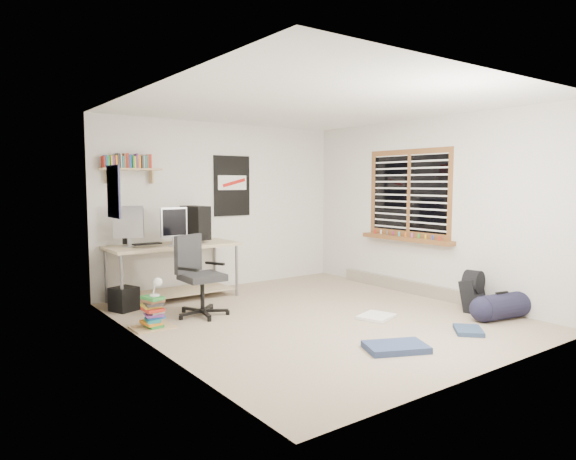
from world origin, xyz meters
TOP-DOWN VIEW (x-y plane):
  - floor at (0.00, 0.00)m, footprint 4.00×4.50m
  - ceiling at (0.00, 0.00)m, footprint 4.00×4.50m
  - back_wall at (0.00, 2.25)m, footprint 4.00×0.01m
  - left_wall at (-2.00, 0.00)m, footprint 0.01×4.50m
  - right_wall at (2.00, 0.00)m, footprint 0.01×4.50m
  - desk at (-0.99, 1.89)m, footprint 1.91×1.37m
  - monitor_left at (-1.58, 1.91)m, footprint 0.38×0.26m
  - monitor_right at (-1.06, 1.68)m, footprint 0.36×0.10m
  - pc_tower at (-0.61, 1.96)m, footprint 0.29×0.48m
  - keyboard at (-1.39, 1.78)m, footprint 0.37×0.14m
  - speaker_left at (-1.59, 2.00)m, footprint 0.11×0.11m
  - speaker_right at (-0.93, 1.89)m, footprint 0.09×0.09m
  - office_chair at (-1.06, 0.87)m, footprint 0.85×0.85m
  - wall_shelf at (-1.45, 2.14)m, footprint 0.80×0.22m
  - poster_back_wall at (0.15, 2.23)m, footprint 0.62×0.03m
  - poster_left_wall at (-1.99, 1.20)m, footprint 0.02×0.42m
  - window at (1.95, 0.30)m, footprint 0.10×1.50m
  - baseboard_heater at (1.96, 0.30)m, footprint 0.08×2.50m
  - backpack at (1.75, -0.94)m, footprint 0.35×0.30m
  - duffel_bag at (1.69, -1.36)m, footprint 0.35×0.35m
  - tshirt at (0.54, -0.46)m, footprint 0.49×0.45m
  - jeans_a at (-0.16, -1.40)m, footprint 0.68×0.58m
  - jeans_b at (0.91, -1.46)m, footprint 0.45×0.45m
  - book_stack at (-1.75, 0.71)m, footprint 0.43×0.36m
  - desk_lamp at (-1.73, 0.69)m, footprint 0.13×0.19m
  - subwoofer at (-1.75, 1.66)m, footprint 0.36×0.36m

SIDE VIEW (x-z plane):
  - floor at x=0.00m, z-range -0.01..0.00m
  - tshirt at x=0.54m, z-range 0.00..0.04m
  - jeans_b at x=0.91m, z-range 0.00..0.05m
  - jeans_a at x=-0.16m, z-range 0.00..0.06m
  - baseboard_heater at x=1.96m, z-range 0.00..0.18m
  - duffel_bag at x=1.69m, z-range -0.16..0.44m
  - subwoofer at x=-1.75m, z-range -0.02..0.30m
  - book_stack at x=-1.75m, z-range 0.01..0.29m
  - backpack at x=1.75m, z-range 0.00..0.40m
  - desk at x=-0.99m, z-range -0.03..0.76m
  - desk_lamp at x=-1.73m, z-range 0.29..0.47m
  - office_chair at x=-1.06m, z-range 0.00..0.98m
  - keyboard at x=-1.39m, z-range 0.80..0.82m
  - speaker_right at x=-0.93m, z-range 0.80..0.96m
  - speaker_left at x=-1.59m, z-range 0.80..0.98m
  - monitor_right at x=-1.06m, z-range 0.80..1.19m
  - monitor_left at x=-1.58m, z-range 0.80..1.22m
  - pc_tower at x=-0.61m, z-range 0.80..1.27m
  - back_wall at x=0.00m, z-range 0.00..2.50m
  - left_wall at x=-2.00m, z-range 0.00..2.50m
  - right_wall at x=2.00m, z-range 0.00..2.50m
  - window at x=1.95m, z-range 0.82..2.08m
  - poster_left_wall at x=-1.99m, z-range 1.20..1.80m
  - poster_back_wall at x=0.15m, z-range 1.09..2.01m
  - wall_shelf at x=-1.45m, z-range 1.66..1.90m
  - ceiling at x=0.00m, z-range 2.50..2.51m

